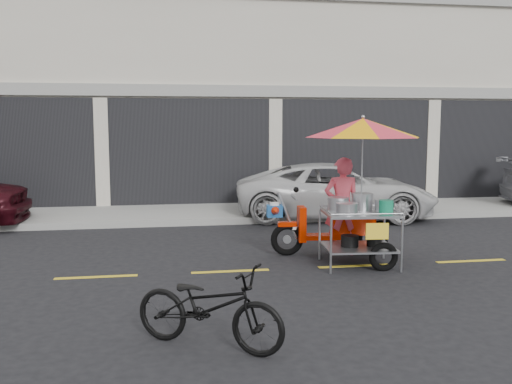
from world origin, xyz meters
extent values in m
plane|color=black|center=(0.00, 0.00, 0.00)|extent=(90.00, 90.00, 0.00)
cube|color=gray|center=(0.00, 5.50, 0.07)|extent=(45.00, 3.00, 0.15)
cube|color=beige|center=(0.00, 10.50, 4.00)|extent=(36.00, 8.00, 8.00)
cube|color=black|center=(0.00, 6.47, 1.45)|extent=(35.28, 0.06, 2.90)
cube|color=gray|center=(0.00, 6.45, 3.10)|extent=(36.00, 0.12, 0.30)
cube|color=gold|center=(0.00, 0.00, 0.00)|extent=(42.00, 0.10, 0.01)
imported|color=silver|center=(1.09, 4.53, 0.66)|extent=(5.05, 3.01, 1.32)
imported|color=black|center=(-2.57, -2.93, 0.43)|extent=(1.70, 1.36, 0.86)
torus|color=black|center=(-0.91, 0.91, 0.28)|extent=(0.58, 0.16, 0.57)
torus|color=black|center=(0.58, 0.78, 0.28)|extent=(0.58, 0.16, 0.57)
cylinder|color=#9EA0A5|center=(-0.91, 0.91, 0.28)|extent=(0.14, 0.07, 0.14)
cylinder|color=#9EA0A5|center=(0.58, 0.78, 0.28)|extent=(0.14, 0.07, 0.14)
cube|color=#BF1D00|center=(-0.91, 0.91, 0.55)|extent=(0.33, 0.15, 0.08)
cylinder|color=#9EA0A5|center=(-0.91, 0.91, 0.70)|extent=(0.37, 0.08, 0.80)
cube|color=#BF1D00|center=(-0.66, 0.89, 0.55)|extent=(0.15, 0.35, 0.60)
cube|color=#BF1D00|center=(-0.21, 0.85, 0.32)|extent=(0.82, 0.35, 0.08)
cube|color=#BF1D00|center=(0.24, 0.81, 0.55)|extent=(0.77, 0.32, 0.40)
cube|color=black|center=(0.14, 0.82, 0.78)|extent=(0.67, 0.29, 0.10)
cylinder|color=#9EA0A5|center=(-0.79, 0.90, 1.00)|extent=(0.08, 0.55, 0.04)
sphere|color=black|center=(-0.71, 1.09, 1.12)|extent=(0.10, 0.10, 0.10)
cylinder|color=white|center=(-0.79, 0.90, 0.48)|extent=(0.13, 0.13, 0.05)
cube|color=#194D8C|center=(-1.12, 0.93, 0.78)|extent=(0.28, 0.24, 0.20)
cylinder|color=white|center=(-1.12, 0.93, 0.90)|extent=(0.17, 0.17, 0.05)
cone|color=#BF1D00|center=(-1.14, 0.76, 0.80)|extent=(0.20, 0.23, 0.18)
torus|color=black|center=(0.34, -0.35, 0.22)|extent=(0.47, 0.14, 0.46)
cylinder|color=#9EA0A5|center=(-0.52, -0.37, 0.42)|extent=(0.04, 0.04, 0.85)
cylinder|color=#9EA0A5|center=(-0.44, 0.52, 0.42)|extent=(0.04, 0.04, 0.85)
cylinder|color=#9EA0A5|center=(0.58, -0.47, 0.42)|extent=(0.04, 0.04, 0.85)
cylinder|color=#9EA0A5|center=(0.65, 0.43, 0.42)|extent=(0.04, 0.04, 0.85)
cube|color=#9EA0A5|center=(0.07, 0.03, 0.30)|extent=(1.17, 0.99, 0.03)
cube|color=#9EA0A5|center=(0.07, 0.03, 0.85)|extent=(1.17, 0.99, 0.04)
cylinder|color=#9EA0A5|center=(0.03, -0.42, 0.91)|extent=(1.09, 0.12, 0.02)
cylinder|color=#9EA0A5|center=(0.11, 0.47, 0.91)|extent=(1.09, 0.12, 0.02)
cylinder|color=#9EA0A5|center=(-0.48, 0.07, 0.91)|extent=(0.10, 0.90, 0.02)
cylinder|color=#9EA0A5|center=(0.61, -0.02, 0.91)|extent=(0.10, 0.90, 0.02)
cylinder|color=#9EA0A5|center=(0.11, 0.47, 0.30)|extent=(0.10, 0.75, 0.04)
cylinder|color=#9EA0A5|center=(0.11, 0.47, 0.80)|extent=(0.10, 0.75, 0.04)
cube|color=yellow|center=(0.18, -0.46, 0.65)|extent=(0.35, 0.05, 0.25)
cylinder|color=#B7B7BC|center=(-0.21, 0.25, 0.96)|extent=(0.37, 0.37, 0.20)
cylinder|color=#B7B7BC|center=(0.19, 0.24, 0.99)|extent=(0.36, 0.36, 0.26)
cylinder|color=#B7B7BC|center=(0.45, 0.04, 0.94)|extent=(0.25, 0.25, 0.15)
cylinder|color=#B7B7BC|center=(-0.20, -0.13, 0.94)|extent=(0.36, 0.36, 0.15)
cylinder|color=#147D56|center=(0.39, -0.25, 0.98)|extent=(0.24, 0.24, 0.22)
cylinder|color=black|center=(-0.08, 0.04, 0.40)|extent=(0.30, 0.30, 0.18)
cylinder|color=black|center=(0.32, 0.00, 0.39)|extent=(0.26, 0.26, 0.16)
cylinder|color=#9EA0A5|center=(0.13, 0.12, 1.59)|extent=(0.03, 0.03, 1.49)
sphere|color=#9EA0A5|center=(0.13, 0.12, 2.36)|extent=(0.06, 0.06, 0.06)
imported|color=#D94656|center=(0.04, 0.83, 0.84)|extent=(0.65, 0.46, 1.69)
camera|label=1|loc=(-3.02, -8.49, 2.27)|focal=40.00mm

